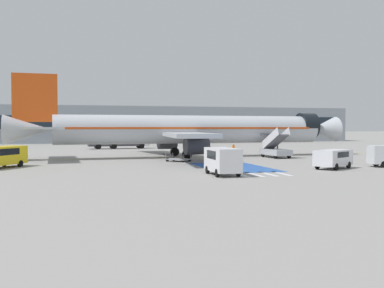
{
  "coord_description": "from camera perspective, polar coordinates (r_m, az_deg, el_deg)",
  "views": [
    {
      "loc": [
        -15.65,
        -55.08,
        3.82
      ],
      "look_at": [
        -1.96,
        -2.41,
        1.78
      ],
      "focal_mm": 42.0,
      "sensor_mm": 36.0,
      "label": 1
    }
  ],
  "objects": [
    {
      "name": "airliner",
      "position": [
        57.31,
        -0.47,
        1.83
      ],
      "size": [
        43.89,
        32.37,
        10.01
      ],
      "rotation": [
        0.0,
        0.0,
        -1.53
      ],
      "color": "#B7BCC4",
      "rests_on": "ground_plane"
    },
    {
      "name": "apron_walkway_bar_0",
      "position": [
        35.84,
        4.39,
        -3.97
      ],
      "size": [
        0.44,
        3.6,
        0.01
      ],
      "primitive_type": "cube",
      "color": "silver",
      "rests_on": "ground_plane"
    },
    {
      "name": "service_van_0",
      "position": [
        35.8,
        3.89,
        -1.91
      ],
      "size": [
        1.95,
        4.47,
        2.16
      ],
      "rotation": [
        0.0,
        0.0,
        6.27
      ],
      "color": "silver",
      "rests_on": "ground_plane"
    },
    {
      "name": "baggage_cart",
      "position": [
        49.94,
        -1.77,
        -1.94
      ],
      "size": [
        2.88,
        2.92,
        0.87
      ],
      "rotation": [
        0.0,
        0.0,
        0.76
      ],
      "color": "gray",
      "rests_on": "ground_plane"
    },
    {
      "name": "ground_crew_1",
      "position": [
        53.39,
        2.16,
        -0.81
      ],
      "size": [
        0.35,
        0.48,
        1.83
      ],
      "rotation": [
        0.0,
        0.0,
        5.03
      ],
      "color": "black",
      "rests_on": "ground_plane"
    },
    {
      "name": "ground_plane",
      "position": [
        57.39,
        1.29,
        -1.67
      ],
      "size": [
        600.0,
        600.0,
        0.0
      ],
      "primitive_type": "plane",
      "color": "gray"
    },
    {
      "name": "ground_crew_0",
      "position": [
        56.25,
        5.28,
        -0.71
      ],
      "size": [
        0.26,
        0.44,
        1.78
      ],
      "rotation": [
        0.0,
        0.0,
        4.65
      ],
      "color": "black",
      "rests_on": "ground_plane"
    },
    {
      "name": "boarding_stairs_forward",
      "position": [
        57.18,
        10.55,
        -0.75
      ],
      "size": [
        2.42,
        5.31,
        3.8
      ],
      "rotation": [
        0.0,
        0.0,
        0.05
      ],
      "color": "#ADB2BA",
      "rests_on": "ground_plane"
    },
    {
      "name": "apron_stand_patch_blue",
      "position": [
        43.24,
        5.22,
        -2.92
      ],
      "size": [
        5.97,
        11.27,
        0.01
      ],
      "primitive_type": "cube",
      "color": "#2856A8",
      "rests_on": "ground_plane"
    },
    {
      "name": "service_van_2",
      "position": [
        43.16,
        17.5,
        -1.61
      ],
      "size": [
        4.71,
        3.99,
        1.74
      ],
      "rotation": [
        0.0,
        0.0,
        5.29
      ],
      "color": "silver",
      "rests_on": "ground_plane"
    },
    {
      "name": "apron_walkway_bar_3",
      "position": [
        37.16,
        9.66,
        -3.77
      ],
      "size": [
        0.44,
        3.6,
        0.01
      ],
      "primitive_type": "cube",
      "color": "silver",
      "rests_on": "ground_plane"
    },
    {
      "name": "terminal_building",
      "position": [
        115.18,
        -6.96,
        2.46
      ],
      "size": [
        112.43,
        12.1,
        8.97
      ],
      "color": "#89939E",
      "rests_on": "ground_plane"
    },
    {
      "name": "apron_walkway_bar_2",
      "position": [
        36.69,
        7.95,
        -3.84
      ],
      "size": [
        0.44,
        3.6,
        0.01
      ],
      "primitive_type": "cube",
      "color": "silver",
      "rests_on": "ground_plane"
    },
    {
      "name": "fuel_tanker",
      "position": [
        80.78,
        -9.3,
        0.57
      ],
      "size": [
        10.88,
        3.31,
        3.25
      ],
      "rotation": [
        0.0,
        0.0,
        -1.49
      ],
      "color": "#38383D",
      "rests_on": "ground_plane"
    },
    {
      "name": "apron_walkway_bar_1",
      "position": [
        36.25,
        6.19,
        -3.91
      ],
      "size": [
        0.44,
        3.6,
        0.01
      ],
      "primitive_type": "cube",
      "color": "silver",
      "rests_on": "ground_plane"
    },
    {
      "name": "apron_leadline_yellow",
      "position": [
        57.62,
        0.13,
        -1.65
      ],
      "size": [
        78.38,
        3.76,
        0.01
      ],
      "primitive_type": "cube",
      "rotation": [
        0.0,
        0.0,
        -1.53
      ],
      "color": "gold",
      "rests_on": "ground_plane"
    },
    {
      "name": "apron_walkway_bar_4",
      "position": [
        37.67,
        11.33,
        -3.71
      ],
      "size": [
        0.44,
        3.6,
        0.01
      ],
      "primitive_type": "cube",
      "color": "silver",
      "rests_on": "ground_plane"
    }
  ]
}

